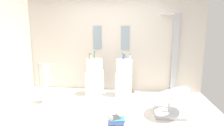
# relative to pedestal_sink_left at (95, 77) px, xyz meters

# --- Properties ---
(ground_plane) EXTENTS (4.80, 3.60, 0.04)m
(ground_plane) POSITION_rel_pedestal_sink_left_xyz_m (0.38, -1.18, -0.49)
(ground_plane) COLOR silver
(rear_partition) EXTENTS (4.80, 0.10, 2.60)m
(rear_partition) POSITION_rel_pedestal_sink_left_xyz_m (0.38, 0.47, 0.83)
(rear_partition) COLOR beige
(rear_partition) RESTS_ON ground_plane
(pedestal_sink_left) EXTENTS (0.41, 0.41, 1.03)m
(pedestal_sink_left) POSITION_rel_pedestal_sink_left_xyz_m (0.00, 0.00, 0.00)
(pedestal_sink_left) COLOR white
(pedestal_sink_left) RESTS_ON ground_plane
(pedestal_sink_right) EXTENTS (0.41, 0.41, 1.03)m
(pedestal_sink_right) POSITION_rel_pedestal_sink_left_xyz_m (0.75, 0.00, 0.00)
(pedestal_sink_right) COLOR white
(pedestal_sink_right) RESTS_ON ground_plane
(vanity_mirror_left) EXTENTS (0.22, 0.03, 0.63)m
(vanity_mirror_left) POSITION_rel_pedestal_sink_left_xyz_m (0.00, 0.40, 0.97)
(vanity_mirror_left) COLOR #8C9EA8
(vanity_mirror_right) EXTENTS (0.22, 0.03, 0.63)m
(vanity_mirror_right) POSITION_rel_pedestal_sink_left_xyz_m (0.75, 0.40, 0.97)
(vanity_mirror_right) COLOR #8C9EA8
(shower_column) EXTENTS (0.49, 0.24, 2.05)m
(shower_column) POSITION_rel_pedestal_sink_left_xyz_m (2.02, 0.35, 0.61)
(shower_column) COLOR #B7BABF
(shower_column) RESTS_ON ground_plane
(lounge_chair) EXTENTS (1.10, 1.10, 0.65)m
(lounge_chair) POSITION_rel_pedestal_sink_left_xyz_m (1.69, -0.96, -0.12)
(lounge_chair) COLOR #B7BABF
(lounge_chair) RESTS_ON ground_plane
(towel_rack) EXTENTS (0.37, 0.22, 0.95)m
(towel_rack) POSITION_rel_pedestal_sink_left_xyz_m (-0.97, -0.68, 0.16)
(towel_rack) COLOR #B7BABF
(towel_rack) RESTS_ON ground_plane
(area_rug) EXTENTS (1.04, 0.64, 0.01)m
(area_rug) POSITION_rel_pedestal_sink_left_xyz_m (0.69, -1.34, -0.46)
(area_rug) COLOR #B2B2B7
(area_rug) RESTS_ON ground_plane
(magazine_charcoal) EXTENTS (0.28, 0.28, 0.03)m
(magazine_charcoal) POSITION_rel_pedestal_sink_left_xyz_m (0.65, -1.28, -0.44)
(magazine_charcoal) COLOR #38383D
(magazine_charcoal) RESTS_ON area_rug
(magazine_navy) EXTENTS (0.29, 0.18, 0.02)m
(magazine_navy) POSITION_rel_pedestal_sink_left_xyz_m (0.70, -1.46, -0.45)
(magazine_navy) COLOR navy
(magazine_navy) RESTS_ON area_rug
(magazine_teal) EXTENTS (0.29, 0.24, 0.03)m
(magazine_teal) POSITION_rel_pedestal_sink_left_xyz_m (0.71, -1.32, -0.44)
(magazine_teal) COLOR teal
(magazine_teal) RESTS_ON area_rug
(coffee_mug) EXTENTS (0.08, 0.08, 0.08)m
(coffee_mug) POSITION_rel_pedestal_sink_left_xyz_m (0.59, -1.38, -0.41)
(coffee_mug) COLOR white
(coffee_mug) RESTS_ON area_rug
(soap_bottle_amber) EXTENTS (0.05, 0.05, 0.15)m
(soap_bottle_amber) POSITION_rel_pedestal_sink_left_xyz_m (-0.10, -0.06, 0.53)
(soap_bottle_amber) COLOR #C68C38
(soap_bottle_amber) RESTS_ON pedestal_sink_left
(soap_bottle_clear) EXTENTS (0.04, 0.04, 0.15)m
(soap_bottle_clear) POSITION_rel_pedestal_sink_left_xyz_m (0.89, -0.01, 0.53)
(soap_bottle_clear) COLOR silver
(soap_bottle_clear) RESTS_ON pedestal_sink_right
(soap_bottle_green) EXTENTS (0.05, 0.05, 0.19)m
(soap_bottle_green) POSITION_rel_pedestal_sink_left_xyz_m (-0.02, 0.12, 0.55)
(soap_bottle_green) COLOR #59996B
(soap_bottle_green) RESTS_ON pedestal_sink_left
(soap_bottle_blue) EXTENTS (0.06, 0.06, 0.13)m
(soap_bottle_blue) POSITION_rel_pedestal_sink_left_xyz_m (0.74, 0.10, 0.52)
(soap_bottle_blue) COLOR #4C72B7
(soap_bottle_blue) RESTS_ON pedestal_sink_right
(soap_bottle_white) EXTENTS (0.04, 0.04, 0.15)m
(soap_bottle_white) POSITION_rel_pedestal_sink_left_xyz_m (-0.06, -0.11, 0.53)
(soap_bottle_white) COLOR white
(soap_bottle_white) RESTS_ON pedestal_sink_left
(soap_bottle_grey) EXTENTS (0.04, 0.04, 0.16)m
(soap_bottle_grey) POSITION_rel_pedestal_sink_left_xyz_m (0.70, 0.12, 0.53)
(soap_bottle_grey) COLOR #99999E
(soap_bottle_grey) RESTS_ON pedestal_sink_right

